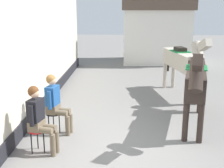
{
  "coord_description": "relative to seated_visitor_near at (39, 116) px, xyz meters",
  "views": [
    {
      "loc": [
        -0.05,
        -5.9,
        2.95
      ],
      "look_at": [
        -0.4,
        1.2,
        1.05
      ],
      "focal_mm": 49.1,
      "sensor_mm": 36.0,
      "label": 1
    }
  ],
  "objects": [
    {
      "name": "seated_visitor_far",
      "position": [
        0.1,
        0.98,
        0.0
      ],
      "size": [
        0.61,
        0.48,
        1.39
      ],
      "color": "black",
      "rests_on": "ground_plane"
    },
    {
      "name": "pub_facade_wall",
      "position": [
        -0.77,
        1.81,
        0.76
      ],
      "size": [
        0.34,
        14.0,
        3.4
      ],
      "color": "beige",
      "rests_on": "ground_plane"
    },
    {
      "name": "saddled_horse_far",
      "position": [
        3.47,
        4.0,
        0.38
      ],
      "size": [
        0.95,
        2.95,
        2.06
      ],
      "color": "#B2A899",
      "rests_on": "ground_plane"
    },
    {
      "name": "seated_visitor_near",
      "position": [
        0.0,
        0.0,
        0.0
      ],
      "size": [
        0.61,
        0.48,
        1.39
      ],
      "color": "red",
      "rests_on": "ground_plane"
    },
    {
      "name": "saddled_horse_near",
      "position": [
        3.35,
        1.47,
        0.38
      ],
      "size": [
        0.93,
        2.95,
        2.06
      ],
      "color": "#2D231E",
      "rests_on": "ground_plane"
    },
    {
      "name": "distant_cottage",
      "position": [
        3.17,
        9.97,
        1.02
      ],
      "size": [
        3.4,
        2.6,
        3.5
      ],
      "color": "silver",
      "rests_on": "ground_plane"
    },
    {
      "name": "ground_plane",
      "position": [
        1.77,
        3.31,
        -0.78
      ],
      "size": [
        40.0,
        40.0,
        0.0
      ],
      "primitive_type": "plane",
      "color": "slate"
    }
  ]
}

